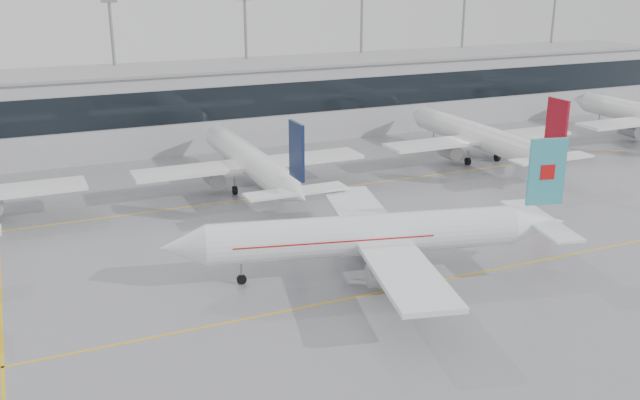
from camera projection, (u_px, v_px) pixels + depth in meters
name	position (u px, v px, depth m)	size (l,w,h in m)	color
ground	(376.00, 293.00, 62.13)	(320.00, 320.00, 0.00)	gray
taxi_line_main	(376.00, 293.00, 62.13)	(120.00, 0.25, 0.01)	#ECB310
taxi_line_north	(261.00, 197.00, 88.22)	(120.00, 0.25, 0.01)	#ECB310
taxi_line_cross	(0.00, 286.00, 63.63)	(0.25, 60.00, 0.01)	#ECB310
terminal	(194.00, 106.00, 114.21)	(180.00, 15.00, 12.00)	#A5A6A9
terminal_glass	(206.00, 105.00, 107.17)	(180.00, 0.20, 5.00)	black
terminal_roof	(192.00, 67.00, 112.29)	(182.00, 16.00, 0.40)	gray
light_masts	(182.00, 56.00, 117.16)	(156.40, 1.00, 22.60)	gray
air_canada_jet	(377.00, 235.00, 64.94)	(37.85, 31.10, 12.17)	white
parked_jet_c	(251.00, 161.00, 90.29)	(29.64, 36.96, 11.72)	white
parked_jet_d	(479.00, 136.00, 103.75)	(29.64, 36.96, 11.72)	white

